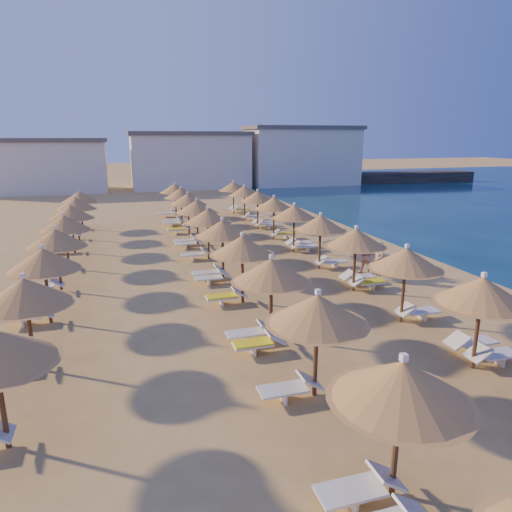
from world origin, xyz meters
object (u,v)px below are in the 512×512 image
object	(u,v)px
parasol_row_east	(321,224)
beachgoer_b	(367,257)
parasol_row_west	(222,229)
beachgoer_a	(378,261)
jetty	(377,178)

from	to	relation	value
parasol_row_east	beachgoer_b	bearing A→B (deg)	-43.70
parasol_row_west	beachgoer_a	size ratio (longest dim) A/B	20.77
parasol_row_east	beachgoer_b	xyz separation A→B (m)	(1.76, -1.68, -1.45)
beachgoer_a	parasol_row_east	bearing A→B (deg)	-148.06
parasol_row_east	beachgoer_a	distance (m)	3.52
parasol_row_east	beachgoer_b	distance (m)	2.83
parasol_row_east	beachgoer_a	bearing A→B (deg)	-55.55
parasol_row_east	parasol_row_west	distance (m)	5.11
parasol_row_west	beachgoer_a	bearing A→B (deg)	-20.96
beachgoer_a	parasol_row_west	bearing A→B (deg)	-113.47
beachgoer_a	beachgoer_b	size ratio (longest dim) A/B	1.02
parasol_row_west	beachgoer_a	world-z (taller)	parasol_row_west
parasol_row_east	beachgoer_a	size ratio (longest dim) A/B	20.77
beachgoer_a	jetty	bearing A→B (deg)	146.41
jetty	parasol_row_west	xyz separation A→B (m)	(-32.29, -39.44, 1.63)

